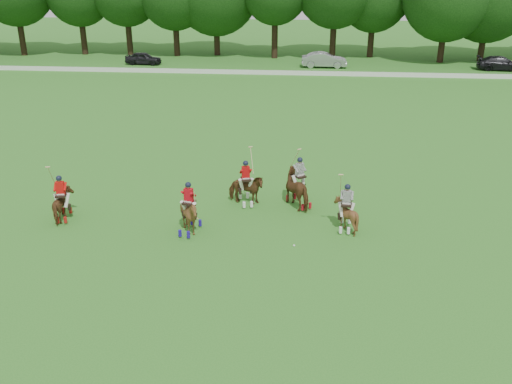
# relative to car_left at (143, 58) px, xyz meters

# --- Properties ---
(ground) EXTENTS (180.00, 180.00, 0.00)m
(ground) POSITION_rel_car_left_xyz_m (14.05, -42.50, -0.66)
(ground) COLOR #2A7220
(ground) RESTS_ON ground
(boundary_rail) EXTENTS (120.00, 0.10, 0.44)m
(boundary_rail) POSITION_rel_car_left_xyz_m (14.05, -4.50, -0.44)
(boundary_rail) COLOR white
(boundary_rail) RESTS_ON ground
(car_left) EXTENTS (3.96, 1.75, 1.32)m
(car_left) POSITION_rel_car_left_xyz_m (0.00, 0.00, 0.00)
(car_left) COLOR black
(car_left) RESTS_ON ground
(car_mid) EXTENTS (4.79, 1.75, 1.57)m
(car_mid) POSITION_rel_car_left_xyz_m (19.63, 0.00, 0.12)
(car_mid) COLOR #A6A7AC
(car_mid) RESTS_ON ground
(car_right) EXTENTS (5.02, 2.39, 1.41)m
(car_right) POSITION_rel_car_left_xyz_m (37.90, 0.00, 0.04)
(car_right) COLOR black
(car_right) RESTS_ON ground
(polo_red_a) EXTENTS (1.07, 1.77, 2.68)m
(polo_red_a) POSITION_rel_car_left_xyz_m (7.09, -38.99, 0.10)
(polo_red_a) COLOR #4F2D15
(polo_red_a) RESTS_ON ground
(polo_red_b) EXTENTS (1.78, 1.63, 2.76)m
(polo_red_b) POSITION_rel_car_left_xyz_m (15.14, -36.53, 0.12)
(polo_red_b) COLOR #4F2D15
(polo_red_b) RESTS_ON ground
(polo_red_c) EXTENTS (1.65, 1.77, 2.35)m
(polo_red_c) POSITION_rel_car_left_xyz_m (13.06, -39.76, 0.19)
(polo_red_c) COLOR #4F2D15
(polo_red_c) RESTS_ON ground
(polo_stripe_a) EXTENTS (1.99, 2.26, 3.00)m
(polo_stripe_a) POSITION_rel_car_left_xyz_m (17.68, -36.50, 0.24)
(polo_stripe_a) COLOR #4F2D15
(polo_stripe_a) RESTS_ON ground
(polo_stripe_b) EXTENTS (1.26, 1.39, 2.69)m
(polo_stripe_b) POSITION_rel_car_left_xyz_m (19.77, -38.89, 0.09)
(polo_stripe_b) COLOR #4F2D15
(polo_stripe_b) RESTS_ON ground
(polo_ball) EXTENTS (0.09, 0.09, 0.09)m
(polo_ball) POSITION_rel_car_left_xyz_m (17.59, -40.66, -0.62)
(polo_ball) COLOR white
(polo_ball) RESTS_ON ground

